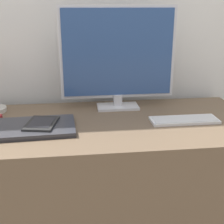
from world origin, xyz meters
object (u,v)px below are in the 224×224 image
Objects in this scene: monitor at (118,56)px; laptop at (35,127)px; keyboard at (184,120)px; ereader at (42,123)px.

laptop is at bearing -147.28° from monitor.
keyboard is at bearing 1.58° from laptop.
keyboard is (0.26, -0.22, -0.24)m from monitor.
monitor reaches higher than laptop.
keyboard is at bearing -40.45° from monitor.
keyboard is 0.61m from ereader.
ereader reaches higher than keyboard.
ereader is at bearing 9.02° from laptop.
laptop reaches higher than keyboard.
monitor is 3.03× the size of ereader.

